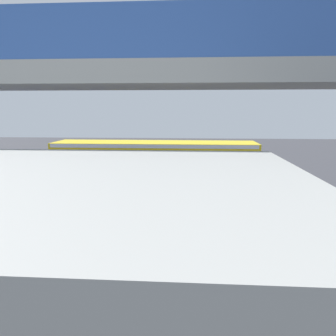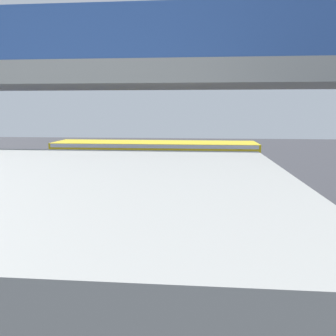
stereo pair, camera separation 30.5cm
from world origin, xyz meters
The scene contains 8 objects.
ground centered at (0.00, 0.00, 0.00)m, with size 80.00×80.00×0.00m, color #38383D.
city_bus centered at (0.64, 1.23, 1.88)m, with size 11.54×2.85×3.15m.
pedestrian centered at (-1.57, 3.92, 0.89)m, with size 0.38×0.38×1.79m.
traffic_sign centered at (-0.28, -3.49, 1.89)m, with size 0.08×0.60×2.80m.
lane_dash_leftmost centered at (-4.00, -2.79, 0.00)m, with size 2.00×0.20×0.01m, color silver.
lane_dash_left centered at (0.00, -2.79, 0.00)m, with size 2.00×0.20×0.01m, color silver.
lane_dash_centre centered at (4.00, -2.79, 0.00)m, with size 2.00×0.20×0.01m, color silver.
pedestrian_overpass centered at (0.00, 12.09, 5.26)m, with size 25.81×2.60×7.11m.
Camera 1 is at (-1.51, 20.61, 4.95)m, focal length 36.54 mm.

